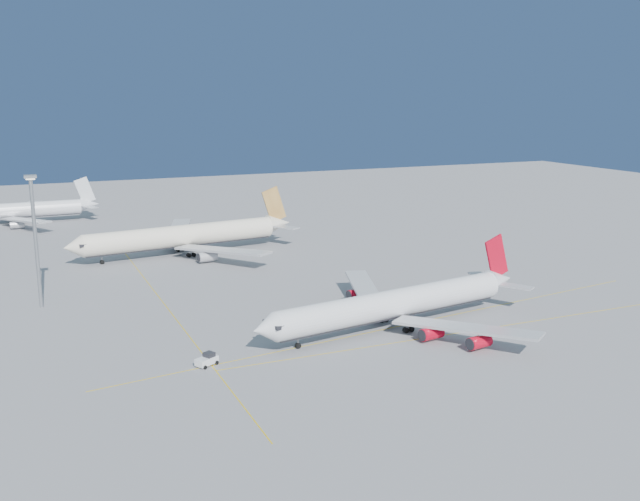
{
  "coord_description": "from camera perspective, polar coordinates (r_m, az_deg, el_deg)",
  "views": [
    {
      "loc": [
        -66.77,
        -116.02,
        42.06
      ],
      "look_at": [
        -2.93,
        30.33,
        7.0
      ],
      "focal_mm": 40.0,
      "sensor_mm": 36.0,
      "label": 1
    }
  ],
  "objects": [
    {
      "name": "ground",
      "position": [
        140.32,
        6.08,
        -5.13
      ],
      "size": [
        500.0,
        500.0,
        0.0
      ],
      "primitive_type": "plane",
      "color": "slate",
      "rests_on": "ground"
    },
    {
      "name": "taxiway_lines",
      "position": [
        139.47,
        -0.5,
        -5.16
      ],
      "size": [
        118.86,
        140.0,
        0.02
      ],
      "color": "gold",
      "rests_on": "ground"
    },
    {
      "name": "airliner_virgin",
      "position": [
        132.21,
        6.27,
        -4.22
      ],
      "size": [
        59.59,
        52.99,
        14.74
      ],
      "rotation": [
        0.0,
        0.0,
        0.16
      ],
      "color": "white",
      "rests_on": "ground"
    },
    {
      "name": "airliner_etihad",
      "position": [
        194.2,
        -10.63,
        1.18
      ],
      "size": [
        63.57,
        58.26,
        16.6
      ],
      "rotation": [
        0.0,
        0.0,
        0.14
      ],
      "color": "#F1E6CD",
      "rests_on": "ground"
    },
    {
      "name": "airliner_third",
      "position": [
        256.73,
        -23.27,
        2.95
      ],
      "size": [
        54.66,
        50.53,
        14.69
      ],
      "rotation": [
        0.0,
        0.0,
        0.02
      ],
      "color": "white",
      "rests_on": "ground"
    },
    {
      "name": "pushback_tug",
      "position": [
        115.54,
        -9.01,
        -8.62
      ],
      "size": [
        4.04,
        3.47,
        2.04
      ],
      "rotation": [
        0.0,
        0.0,
        0.5
      ],
      "color": "white",
      "rests_on": "ground"
    },
    {
      "name": "light_mast",
      "position": [
        151.18,
        -21.85,
        1.48
      ],
      "size": [
        2.31,
        2.31,
        26.76
      ],
      "color": "gray",
      "rests_on": "ground"
    }
  ]
}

